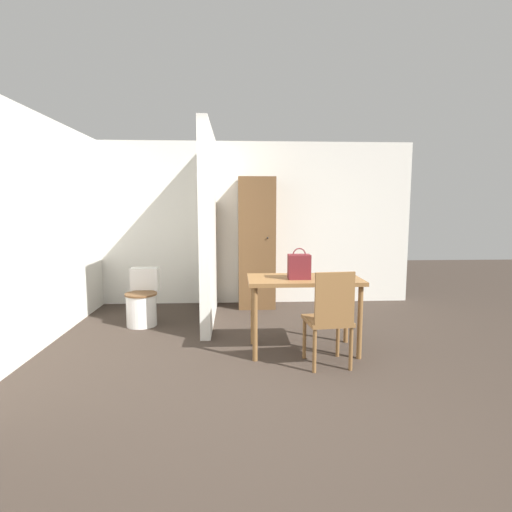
{
  "coord_description": "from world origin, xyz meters",
  "views": [
    {
      "loc": [
        -0.09,
        -2.94,
        1.52
      ],
      "look_at": [
        0.13,
        1.49,
        0.97
      ],
      "focal_mm": 28.0,
      "sensor_mm": 36.0,
      "label": 1
    }
  ],
  "objects_px": {
    "wooden_cabinet": "(256,243)",
    "handbag": "(299,266)",
    "toilet": "(142,302)",
    "dining_table": "(304,287)",
    "wooden_chair": "(330,316)"
  },
  "relations": [
    {
      "from": "wooden_cabinet",
      "to": "handbag",
      "type": "bearing_deg",
      "value": -80.49
    },
    {
      "from": "dining_table",
      "to": "wooden_cabinet",
      "type": "relative_size",
      "value": 0.6
    },
    {
      "from": "wooden_chair",
      "to": "handbag",
      "type": "distance_m",
      "value": 0.61
    },
    {
      "from": "toilet",
      "to": "dining_table",
      "type": "bearing_deg",
      "value": -29.14
    },
    {
      "from": "wooden_cabinet",
      "to": "wooden_chair",
      "type": "bearing_deg",
      "value": -76.49
    },
    {
      "from": "toilet",
      "to": "handbag",
      "type": "height_order",
      "value": "handbag"
    },
    {
      "from": "toilet",
      "to": "wooden_cabinet",
      "type": "distance_m",
      "value": 1.87
    },
    {
      "from": "toilet",
      "to": "wooden_cabinet",
      "type": "bearing_deg",
      "value": 29.22
    },
    {
      "from": "wooden_chair",
      "to": "wooden_cabinet",
      "type": "distance_m",
      "value": 2.47
    },
    {
      "from": "wooden_chair",
      "to": "handbag",
      "type": "height_order",
      "value": "handbag"
    },
    {
      "from": "handbag",
      "to": "wooden_cabinet",
      "type": "xyz_separation_m",
      "value": [
        -0.33,
        1.97,
        0.06
      ]
    },
    {
      "from": "dining_table",
      "to": "toilet",
      "type": "relative_size",
      "value": 1.64
    },
    {
      "from": "dining_table",
      "to": "toilet",
      "type": "bearing_deg",
      "value": 150.86
    },
    {
      "from": "dining_table",
      "to": "wooden_cabinet",
      "type": "height_order",
      "value": "wooden_cabinet"
    },
    {
      "from": "dining_table",
      "to": "wooden_cabinet",
      "type": "distance_m",
      "value": 1.98
    }
  ]
}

